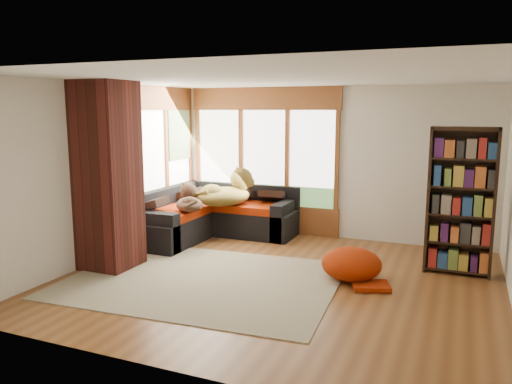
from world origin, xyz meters
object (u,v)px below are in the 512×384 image
Objects in this scene: dog_brindle at (189,201)px; sectional_sofa at (207,219)px; area_rug at (203,280)px; bookshelf at (461,202)px; pouf at (352,263)px; dog_tan at (228,191)px; brick_chimney at (108,176)px.

sectional_sofa is at bearing -33.99° from dog_brindle.
sectional_sofa is 2.33m from area_rug.
sectional_sofa is 1.11× the size of bookshelf.
area_rug is 4.40× the size of pouf.
sectional_sofa is 0.64m from dog_tan.
dog_brindle reaches higher than pouf.
sectional_sofa is at bearing 134.98° from dog_tan.
dog_brindle is at bearing -171.83° from dog_tan.
brick_chimney reaches higher than area_rug.
dog_brindle is (-0.39, -0.65, -0.09)m from dog_tan.
dog_tan reaches higher than area_rug.
dog_tan reaches higher than sectional_sofa.
brick_chimney is 0.75× the size of area_rug.
dog_tan is at bearing 68.34° from brick_chimney.
sectional_sofa is at bearing 116.52° from area_rug.
dog_tan is (-2.44, 1.33, 0.59)m from pouf.
dog_brindle is at bearing -93.91° from sectional_sofa.
dog_brindle is (-1.04, 1.46, 0.72)m from area_rug.
dog_brindle is (-4.10, -0.12, -0.27)m from bookshelf.
brick_chimney is 4.81m from bookshelf.
dog_brindle is (-0.00, -0.61, 0.43)m from sectional_sofa.
area_rug is 1.93m from dog_brindle.
bookshelf is at bearing 32.37° from pouf.
dog_tan is (0.83, 2.09, -0.48)m from brick_chimney.
pouf is 1.00× the size of dog_brindle.
dog_brindle reaches higher than sectional_sofa.
sectional_sofa is 2.79× the size of dog_brindle.
brick_chimney reaches higher than sectional_sofa.
area_rug is at bearing -156.55° from pouf.
brick_chimney is 1.18× the size of sectional_sofa.
dog_tan is at bearing 2.49° from sectional_sofa.
dog_tan is at bearing -64.40° from dog_brindle.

